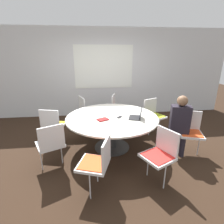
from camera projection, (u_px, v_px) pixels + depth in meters
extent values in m
plane|color=black|center=(112.00, 147.00, 3.87)|extent=(16.00, 16.00, 0.00)
cube|color=silver|center=(104.00, 73.00, 5.51)|extent=(8.00, 0.06, 2.70)
cube|color=white|center=(104.00, 67.00, 5.41)|extent=(1.80, 0.01, 1.30)
cylinder|color=#333333|center=(112.00, 147.00, 3.86)|extent=(0.76, 0.76, 0.02)
cylinder|color=#333333|center=(112.00, 132.00, 3.75)|extent=(0.19, 0.19, 0.67)
cylinder|color=silver|center=(112.00, 117.00, 3.63)|extent=(1.90, 1.90, 0.03)
cube|color=silver|center=(191.00, 134.00, 3.45)|extent=(0.54, 0.53, 0.04)
cube|color=#E04C1E|center=(191.00, 133.00, 3.45)|extent=(0.48, 0.47, 0.01)
cube|color=silver|center=(190.00, 120.00, 3.56)|extent=(0.41, 0.15, 0.40)
cylinder|color=silver|center=(199.00, 145.00, 3.50)|extent=(0.02, 0.02, 0.44)
cylinder|color=silver|center=(180.00, 144.00, 3.56)|extent=(0.02, 0.02, 0.44)
cube|color=silver|center=(155.00, 117.00, 4.37)|extent=(0.58, 0.57, 0.04)
cube|color=olive|center=(155.00, 116.00, 4.37)|extent=(0.51, 0.50, 0.01)
cube|color=silver|center=(150.00, 106.00, 4.46)|extent=(0.39, 0.21, 0.40)
cylinder|color=silver|center=(159.00, 124.00, 4.54)|extent=(0.02, 0.02, 0.44)
cylinder|color=silver|center=(149.00, 127.00, 4.36)|extent=(0.02, 0.02, 0.44)
cube|color=silver|center=(120.00, 110.00, 4.91)|extent=(0.53, 0.54, 0.04)
cube|color=#E04C1E|center=(120.00, 109.00, 4.90)|extent=(0.47, 0.48, 0.01)
cube|color=silver|center=(113.00, 102.00, 4.87)|extent=(0.15, 0.41, 0.40)
cylinder|color=silver|center=(121.00, 115.00, 5.16)|extent=(0.02, 0.02, 0.44)
cylinder|color=silver|center=(119.00, 120.00, 4.82)|extent=(0.02, 0.02, 0.44)
cube|color=silver|center=(89.00, 111.00, 4.78)|extent=(0.56, 0.57, 0.04)
cube|color=#E04C1E|center=(89.00, 110.00, 4.77)|extent=(0.49, 0.50, 0.01)
cube|color=silver|center=(82.00, 105.00, 4.61)|extent=(0.19, 0.40, 0.40)
cylinder|color=silver|center=(87.00, 117.00, 5.00)|extent=(0.02, 0.02, 0.44)
cylinder|color=silver|center=(92.00, 121.00, 4.70)|extent=(0.02, 0.02, 0.44)
cube|color=silver|center=(55.00, 125.00, 3.87)|extent=(0.53, 0.51, 0.04)
cube|color=gold|center=(54.00, 124.00, 3.86)|extent=(0.46, 0.45, 0.01)
cube|color=silver|center=(49.00, 119.00, 3.61)|extent=(0.41, 0.13, 0.40)
cylinder|color=silver|center=(48.00, 134.00, 3.96)|extent=(0.02, 0.02, 0.44)
cylinder|color=silver|center=(63.00, 135.00, 3.92)|extent=(0.02, 0.02, 0.44)
cube|color=silver|center=(50.00, 144.00, 3.07)|extent=(0.58, 0.57, 0.04)
cube|color=#4C5156|center=(50.00, 143.00, 3.06)|extent=(0.51, 0.50, 0.01)
cube|color=silver|center=(52.00, 137.00, 2.84)|extent=(0.39, 0.21, 0.40)
cylinder|color=silver|center=(41.00, 159.00, 3.06)|extent=(0.02, 0.02, 0.44)
cylinder|color=silver|center=(62.00, 153.00, 3.24)|extent=(0.02, 0.02, 0.44)
cube|color=silver|center=(93.00, 164.00, 2.53)|extent=(0.54, 0.55, 0.04)
cube|color=#E04C1E|center=(93.00, 163.00, 2.52)|extent=(0.47, 0.49, 0.01)
cube|color=silver|center=(106.00, 153.00, 2.42)|extent=(0.16, 0.41, 0.40)
cylinder|color=silver|center=(90.00, 186.00, 2.44)|extent=(0.02, 0.02, 0.44)
cylinder|color=silver|center=(97.00, 170.00, 2.77)|extent=(0.02, 0.02, 0.44)
cube|color=silver|center=(157.00, 157.00, 2.70)|extent=(0.57, 0.58, 0.04)
cube|color=red|center=(157.00, 156.00, 2.69)|extent=(0.50, 0.51, 0.01)
cube|color=silver|center=(167.00, 141.00, 2.72)|extent=(0.21, 0.39, 0.40)
cylinder|color=silver|center=(165.00, 176.00, 2.63)|extent=(0.02, 0.02, 0.44)
cylinder|color=silver|center=(148.00, 164.00, 2.92)|extent=(0.02, 0.02, 0.44)
cylinder|color=#231E28|center=(182.00, 146.00, 3.46)|extent=(0.10, 0.10, 0.48)
cylinder|color=#231E28|center=(173.00, 145.00, 3.49)|extent=(0.10, 0.10, 0.48)
cube|color=#231E28|center=(180.00, 119.00, 3.40)|extent=(0.41, 0.31, 0.55)
sphere|color=brown|center=(182.00, 101.00, 3.27)|extent=(0.20, 0.20, 0.20)
cube|color=#232326|center=(135.00, 118.00, 3.55)|extent=(0.31, 0.35, 0.02)
cube|color=#232326|center=(141.00, 113.00, 3.49)|extent=(0.13, 0.30, 0.20)
cube|color=black|center=(140.00, 113.00, 3.50)|extent=(0.11, 0.27, 0.17)
cube|color=maroon|center=(103.00, 119.00, 3.44)|extent=(0.25, 0.23, 0.02)
cube|color=black|center=(120.00, 117.00, 3.58)|extent=(0.14, 0.15, 0.01)
cube|color=black|center=(105.00, 118.00, 5.19)|extent=(0.36, 0.16, 0.28)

